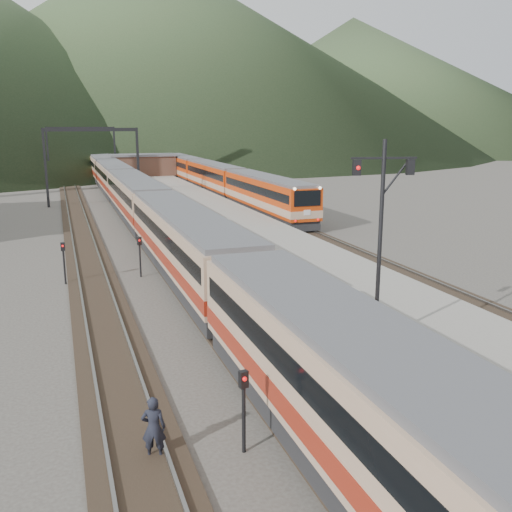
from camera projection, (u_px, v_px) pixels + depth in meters
name	position (u px, v px, depth m)	size (l,w,h in m)	color
track_main	(143.00, 226.00, 47.28)	(2.60, 200.00, 0.23)	black
track_far	(80.00, 230.00, 45.68)	(2.60, 200.00, 0.23)	black
track_second	(273.00, 219.00, 50.94)	(2.60, 200.00, 0.23)	black
platform	(215.00, 221.00, 47.12)	(8.00, 100.00, 1.00)	gray
gantry_near	(92.00, 152.00, 58.93)	(9.55, 0.25, 8.00)	black
gantry_far	(81.00, 144.00, 81.95)	(9.55, 0.25, 8.00)	black
station_shed	(143.00, 165.00, 83.48)	(9.40, 4.40, 3.10)	#533629
hill_b	(146.00, 48.00, 223.31)	(220.00, 220.00, 75.00)	#314628
hill_c	(351.00, 83.00, 233.20)	(160.00, 160.00, 50.00)	#314628
main_train	(136.00, 197.00, 50.46)	(3.03, 103.90, 3.70)	tan
second_train	(214.00, 179.00, 68.94)	(2.67, 54.86, 3.26)	#BC360B
signal_mast	(381.00, 222.00, 18.82)	(2.17, 0.59, 6.88)	black
short_signal_a	(244.00, 400.00, 14.53)	(0.25, 0.20, 2.27)	black
short_signal_b	(140.00, 251.00, 31.59)	(0.27, 0.24, 2.27)	black
short_signal_c	(64.00, 257.00, 30.15)	(0.23, 0.17, 2.27)	black
worker	(154.00, 428.00, 14.40)	(0.62, 0.41, 1.70)	black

